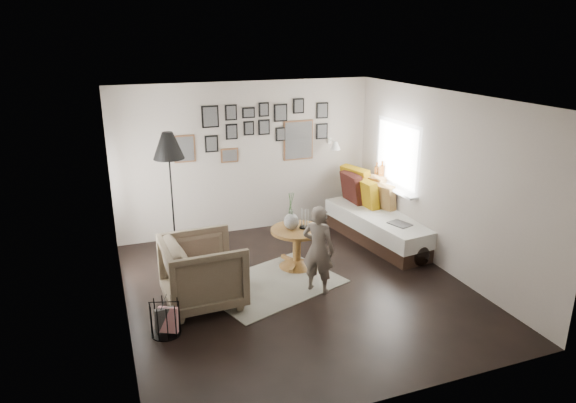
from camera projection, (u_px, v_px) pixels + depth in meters
name	position (u px, v px, depth m)	size (l,w,h in m)	color
ground	(297.00, 288.00, 7.08)	(4.80, 4.80, 0.00)	black
wall_back	(247.00, 158.00, 8.81)	(4.50, 4.50, 0.00)	#AFA599
wall_front	(397.00, 277.00, 4.54)	(4.50, 4.50, 0.00)	#AFA599
wall_left	(117.00, 220.00, 5.92)	(4.80, 4.80, 0.00)	#AFA599
wall_right	(442.00, 182.00, 7.42)	(4.80, 4.80, 0.00)	#AFA599
ceiling	(299.00, 98.00, 6.26)	(4.80, 4.80, 0.00)	white
door_left	(115.00, 208.00, 7.07)	(0.00, 2.14, 2.14)	white
window_right	(388.00, 183.00, 8.70)	(0.15, 1.32, 1.30)	white
gallery_wall	(262.00, 132.00, 8.75)	(2.74, 0.03, 1.08)	brown
wall_sconce	(335.00, 145.00, 9.03)	(0.18, 0.36, 0.16)	white
rug	(272.00, 284.00, 7.17)	(1.82, 1.27, 0.01)	beige
pedestal_table	(297.00, 249.00, 7.64)	(0.78, 0.78, 0.61)	brown
vase	(291.00, 218.00, 7.48)	(0.22, 0.22, 0.55)	black
candles	(304.00, 219.00, 7.53)	(0.13, 0.13, 0.29)	black
daybed	(381.00, 220.00, 8.67)	(1.22, 2.34, 1.09)	black
magazine_on_daybed	(400.00, 224.00, 8.01)	(0.24, 0.33, 0.02)	black
armchair	(203.00, 271.00, 6.56)	(0.96, 0.99, 0.90)	brown
armchair_cushion	(205.00, 267.00, 6.60)	(0.41, 0.41, 0.10)	white
floor_lamp	(168.00, 150.00, 7.54)	(0.46, 0.46, 1.98)	black
magazine_basket	(165.00, 318.00, 5.95)	(0.42, 0.42, 0.42)	black
demijohn_large	(410.00, 251.00, 7.79)	(0.33, 0.33, 0.50)	black
demijohn_small	(420.00, 255.00, 7.72)	(0.29, 0.29, 0.45)	black
child	(318.00, 249.00, 6.83)	(0.45, 0.29, 1.22)	#5C5148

